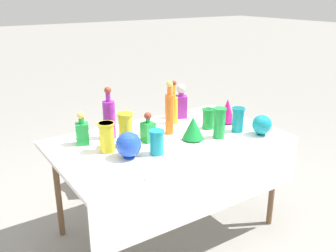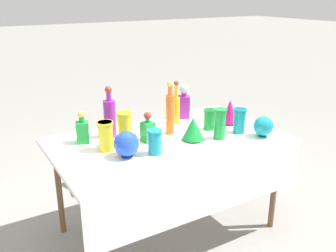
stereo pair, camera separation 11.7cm
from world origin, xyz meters
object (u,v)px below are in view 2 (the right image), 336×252
at_px(square_decanter_1, 184,102).
at_px(round_bowl_1, 263,126).
at_px(tall_bottle_2, 170,111).
at_px(slender_vase_0, 125,128).
at_px(square_decanter_0, 148,129).
at_px(tall_bottle_1, 110,117).
at_px(square_decanter_2, 83,130).
at_px(cardboard_box_behind_right, 110,166).
at_px(tall_bottle_0, 176,107).
at_px(slender_vase_2, 220,123).
at_px(round_bowl_0, 126,144).
at_px(slender_vase_1, 106,135).
at_px(slender_vase_5, 155,141).
at_px(slender_vase_3, 210,119).
at_px(cardboard_box_behind_left, 112,168).
at_px(fluted_vase_0, 230,112).
at_px(fluted_vase_1, 193,128).
at_px(slender_vase_4, 239,120).

distance_m(square_decanter_1, round_bowl_1, 0.71).
bearing_deg(tall_bottle_2, slender_vase_0, -173.89).
height_order(square_decanter_0, slender_vase_0, slender_vase_0).
xyz_separation_m(tall_bottle_1, square_decanter_2, (-0.21, -0.00, -0.06)).
height_order(round_bowl_1, cardboard_box_behind_right, round_bowl_1).
height_order(tall_bottle_1, square_decanter_2, tall_bottle_1).
bearing_deg(tall_bottle_0, tall_bottle_1, -179.22).
xyz_separation_m(slender_vase_2, round_bowl_0, (-0.71, 0.05, -0.03)).
xyz_separation_m(slender_vase_1, round_bowl_1, (1.08, -0.35, -0.03)).
height_order(tall_bottle_2, cardboard_box_behind_right, tall_bottle_2).
height_order(square_decanter_2, slender_vase_5, square_decanter_2).
distance_m(square_decanter_1, slender_vase_3, 0.34).
bearing_deg(tall_bottle_0, tall_bottle_2, -132.54).
bearing_deg(tall_bottle_1, square_decanter_0, -48.44).
bearing_deg(round_bowl_0, tall_bottle_0, 32.36).
xyz_separation_m(round_bowl_0, cardboard_box_behind_left, (0.29, 1.01, -0.67)).
relative_size(tall_bottle_0, fluted_vase_0, 1.75).
relative_size(slender_vase_2, slender_vase_5, 1.36).
height_order(slender_vase_3, round_bowl_1, slender_vase_3).
bearing_deg(slender_vase_2, tall_bottle_0, 101.87).
xyz_separation_m(tall_bottle_1, round_bowl_1, (0.96, -0.57, -0.07)).
relative_size(fluted_vase_0, round_bowl_1, 1.31).
distance_m(round_bowl_1, cardboard_box_behind_left, 1.54).
relative_size(square_decanter_1, slender_vase_3, 1.82).
height_order(tall_bottle_0, fluted_vase_0, tall_bottle_0).
xyz_separation_m(slender_vase_0, slender_vase_3, (0.69, -0.03, -0.04)).
bearing_deg(slender_vase_3, slender_vase_0, 177.39).
relative_size(square_decanter_1, slender_vase_5, 1.75).
bearing_deg(fluted_vase_0, cardboard_box_behind_right, 126.44).
distance_m(tall_bottle_0, square_decanter_0, 0.44).
bearing_deg(slender_vase_5, slender_vase_0, 115.40).
distance_m(tall_bottle_2, slender_vase_1, 0.54).
height_order(square_decanter_2, fluted_vase_1, square_decanter_2).
xyz_separation_m(tall_bottle_1, slender_vase_5, (0.13, -0.43, -0.07)).
distance_m(tall_bottle_0, fluted_vase_1, 0.38).
xyz_separation_m(slender_vase_0, round_bowl_1, (0.93, -0.36, -0.05)).
distance_m(slender_vase_3, round_bowl_0, 0.78).
height_order(square_decanter_1, round_bowl_1, square_decanter_1).
bearing_deg(slender_vase_2, round_bowl_1, -24.37).
bearing_deg(fluted_vase_0, slender_vase_1, 179.47).
bearing_deg(fluted_vase_1, tall_bottle_2, 109.66).
relative_size(tall_bottle_1, tall_bottle_2, 0.94).
relative_size(slender_vase_2, cardboard_box_behind_left, 0.50).
bearing_deg(slender_vase_4, slender_vase_3, 128.70).
bearing_deg(cardboard_box_behind_left, square_decanter_0, -93.11).
xyz_separation_m(tall_bottle_0, tall_bottle_2, (-0.16, -0.17, 0.04)).
bearing_deg(slender_vase_2, slender_vase_5, 179.88).
xyz_separation_m(square_decanter_2, cardboard_box_behind_right, (0.46, 0.69, -0.68)).
bearing_deg(tall_bottle_0, square_decanter_2, -179.16).
height_order(slender_vase_0, slender_vase_5, slender_vase_0).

